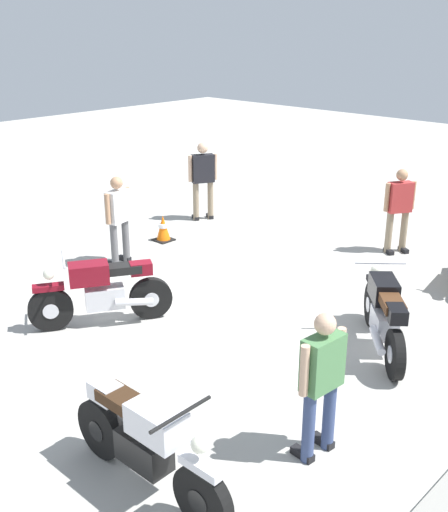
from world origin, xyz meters
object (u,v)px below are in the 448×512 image
Objects in this scene: person_in_green_shirt at (322,378)px; motorcycle_silver_cruiser at (146,442)px; motorcycle_maroon_cruiser at (102,291)px; traffic_cone at (163,228)px; motorcycle_black_cruiser at (384,315)px; person_in_red_shirt at (399,206)px; person_in_white_shirt at (118,215)px; person_in_black_shirt at (203,176)px.

motorcycle_silver_cruiser is at bearing 65.08° from person_in_green_shirt.
motorcycle_maroon_cruiser reaches higher than traffic_cone.
motorcycle_maroon_cruiser is at bearing 80.70° from motorcycle_black_cruiser.
person_in_red_shirt is at bearing -164.87° from motorcycle_maroon_cruiser.
motorcycle_maroon_cruiser is 1.15× the size of person_in_green_shirt.
person_in_red_shirt is 0.99× the size of person_in_white_shirt.
traffic_cone is (-4.86, -5.28, -0.26)m from motorcycle_silver_cruiser.
motorcycle_black_cruiser is 1.00× the size of person_in_white_shirt.
person_in_black_shirt is 3.08m from person_in_white_shirt.
motorcycle_maroon_cruiser is 1.14× the size of person_in_red_shirt.
person_in_red_shirt is (-3.58, -1.77, 0.40)m from motorcycle_black_cruiser.
person_in_white_shirt reaches higher than motorcycle_maroon_cruiser.
motorcycle_maroon_cruiser is 2.45m from person_in_white_shirt.
motorcycle_silver_cruiser is 3.95× the size of traffic_cone.
person_in_green_shirt is 0.98× the size of person_in_white_shirt.
motorcycle_maroon_cruiser is 3.50× the size of traffic_cone.
motorcycle_silver_cruiser is 1.80m from person_in_green_shirt.
traffic_cone is at bearing -114.23° from motorcycle_maroon_cruiser.
person_in_green_shirt is at bearing 61.60° from traffic_cone.
motorcycle_maroon_cruiser and motorcycle_black_cruiser have the same top height.
person_in_green_shirt reaches higher than motorcycle_black_cruiser.
person_in_red_shirt is 4.32m from person_in_black_shirt.
person_in_black_shirt reaches higher than motorcycle_maroon_cruiser.
motorcycle_silver_cruiser is at bearing 158.89° from person_in_black_shirt.
person_in_black_shirt reaches higher than person_in_red_shirt.
motorcycle_black_cruiser is at bearing -32.76° from person_in_red_shirt.
person_in_green_shirt is (-1.52, 0.88, 0.39)m from motorcycle_silver_cruiser.
motorcycle_black_cruiser is 5.16m from person_in_white_shirt.
person_in_green_shirt is 3.04× the size of traffic_cone.
person_in_red_shirt reaches higher than traffic_cone.
motorcycle_black_cruiser is at bearing 153.18° from motorcycle_maroon_cruiser.
traffic_cone is (-3.07, -2.15, -0.26)m from motorcycle_maroon_cruiser.
person_in_red_shirt reaches higher than motorcycle_maroon_cruiser.
motorcycle_black_cruiser is at bearing 172.73° from person_in_white_shirt.
person_in_red_shirt is at bearing -62.76° from person_in_green_shirt.
motorcycle_silver_cruiser is 1.30× the size of person_in_green_shirt.
person_in_red_shirt is 0.94× the size of person_in_black_shirt.
person_in_red_shirt is 6.45m from person_in_green_shirt.
traffic_cone is at bearing 132.53° from person_in_black_shirt.
person_in_red_shirt is 5.25m from person_in_white_shirt.
person_in_black_shirt is 1.08× the size of person_in_green_shirt.
person_in_red_shirt reaches higher than motorcycle_silver_cruiser.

